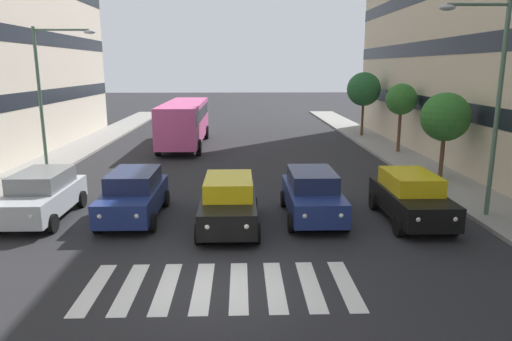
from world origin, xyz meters
The scene contains 13 objects.
ground_plane centered at (0.00, 0.00, 0.00)m, with size 180.00×180.00×0.00m, color #262628.
crosswalk_markings centered at (0.00, 0.00, 0.00)m, with size 6.75×2.80×0.01m.
car_0 centered at (-6.51, -4.89, 0.89)m, with size 2.02×4.44×1.72m.
car_1 centered at (-3.09, -5.36, 0.89)m, with size 2.02×4.44×1.72m.
car_2 centered at (-0.10, -4.43, 0.89)m, with size 2.02×4.44×1.72m.
car_3 centered at (3.34, -5.52, 0.89)m, with size 2.02×4.44×1.72m.
car_4 centered at (6.62, -5.57, 0.89)m, with size 2.02×4.44×1.72m.
bus_behind_traffic centered at (3.34, -21.38, 1.86)m, with size 2.78×10.50×3.00m.
street_lamp_left centered at (-9.02, -5.07, 4.58)m, with size 2.43×0.28×7.36m.
street_lamp_right centered at (8.89, -12.79, 4.51)m, with size 3.01×0.28×7.10m.
street_tree_1 centered at (-10.09, -10.71, 3.07)m, with size 2.27×2.27×4.07m.
street_tree_2 centered at (-10.43, -17.85, 3.39)m, with size 1.92×1.92×4.23m.
street_tree_3 centered at (-9.95, -24.99, 3.69)m, with size 2.56×2.56×4.83m.
Camera 1 is at (-0.53, 10.71, 5.36)m, focal length 32.62 mm.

